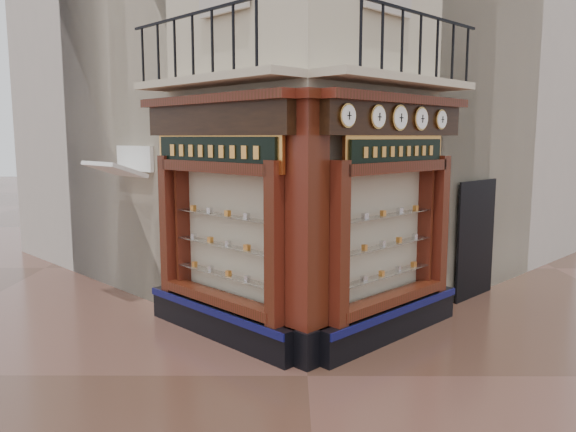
{
  "coord_description": "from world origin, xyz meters",
  "views": [
    {
      "loc": [
        -0.24,
        -7.48,
        3.32
      ],
      "look_at": [
        -0.28,
        2.0,
        1.99
      ],
      "focal_mm": 35.0,
      "sensor_mm": 36.0,
      "label": 1
    }
  ],
  "objects_px": {
    "clock_d": "(421,119)",
    "signboard_left": "(214,151)",
    "clock_b": "(378,117)",
    "clock_e": "(441,120)",
    "awning": "(120,303)",
    "clock_a": "(347,116)",
    "clock_c": "(400,118)",
    "corner_pilaster": "(307,233)",
    "signboard_right": "(397,151)"
  },
  "relations": [
    {
      "from": "clock_a",
      "to": "signboard_right",
      "type": "xyz_separation_m",
      "value": [
        0.91,
        1.06,
        -0.52
      ]
    },
    {
      "from": "clock_d",
      "to": "signboard_left",
      "type": "height_order",
      "value": "clock_d"
    },
    {
      "from": "clock_d",
      "to": "signboard_left",
      "type": "bearing_deg",
      "value": 139.5
    },
    {
      "from": "clock_e",
      "to": "clock_b",
      "type": "bearing_deg",
      "value": -180.0
    },
    {
      "from": "clock_e",
      "to": "signboard_right",
      "type": "distance_m",
      "value": 1.23
    },
    {
      "from": "clock_e",
      "to": "signboard_left",
      "type": "height_order",
      "value": "clock_e"
    },
    {
      "from": "clock_e",
      "to": "awning",
      "type": "distance_m",
      "value": 7.13
    },
    {
      "from": "clock_c",
      "to": "awning",
      "type": "distance_m",
      "value": 6.64
    },
    {
      "from": "clock_c",
      "to": "signboard_right",
      "type": "xyz_separation_m",
      "value": [
        0.01,
        0.17,
        -0.52
      ]
    },
    {
      "from": "clock_a",
      "to": "clock_d",
      "type": "relative_size",
      "value": 0.89
    },
    {
      "from": "clock_a",
      "to": "clock_b",
      "type": "height_order",
      "value": "clock_b"
    },
    {
      "from": "clock_c",
      "to": "corner_pilaster",
      "type": "bearing_deg",
      "value": 165.29
    },
    {
      "from": "clock_d",
      "to": "clock_e",
      "type": "distance_m",
      "value": 0.63
    },
    {
      "from": "corner_pilaster",
      "to": "clock_d",
      "type": "distance_m",
      "value": 2.82
    },
    {
      "from": "signboard_left",
      "to": "signboard_right",
      "type": "xyz_separation_m",
      "value": [
        2.92,
        0.0,
        0.0
      ]
    },
    {
      "from": "clock_e",
      "to": "signboard_left",
      "type": "xyz_separation_m",
      "value": [
        -3.79,
        -0.71,
        -0.52
      ]
    },
    {
      "from": "awning",
      "to": "clock_a",
      "type": "bearing_deg",
      "value": -170.55
    },
    {
      "from": "clock_c",
      "to": "clock_a",
      "type": "bearing_deg",
      "value": 180.0
    },
    {
      "from": "corner_pilaster",
      "to": "awning",
      "type": "bearing_deg",
      "value": 96.06
    },
    {
      "from": "clock_e",
      "to": "corner_pilaster",
      "type": "bearing_deg",
      "value": 171.51
    },
    {
      "from": "awning",
      "to": "signboard_left",
      "type": "height_order",
      "value": "signboard_left"
    },
    {
      "from": "clock_b",
      "to": "clock_c",
      "type": "xyz_separation_m",
      "value": [
        0.4,
        0.4,
        0.0
      ]
    },
    {
      "from": "clock_a",
      "to": "clock_c",
      "type": "xyz_separation_m",
      "value": [
        0.9,
        0.9,
        0.0
      ]
    },
    {
      "from": "clock_a",
      "to": "clock_d",
      "type": "bearing_deg",
      "value": 0.0
    },
    {
      "from": "clock_a",
      "to": "clock_c",
      "type": "relative_size",
      "value": 0.85
    },
    {
      "from": "corner_pilaster",
      "to": "signboard_right",
      "type": "xyz_separation_m",
      "value": [
        1.46,
        1.01,
        1.15
      ]
    },
    {
      "from": "corner_pilaster",
      "to": "clock_c",
      "type": "relative_size",
      "value": 9.93
    },
    {
      "from": "corner_pilaster",
      "to": "clock_d",
      "type": "bearing_deg",
      "value": -10.83
    },
    {
      "from": "signboard_left",
      "to": "signboard_right",
      "type": "height_order",
      "value": "signboard_left"
    },
    {
      "from": "clock_d",
      "to": "awning",
      "type": "distance_m",
      "value": 6.85
    },
    {
      "from": "clock_b",
      "to": "clock_e",
      "type": "height_order",
      "value": "clock_b"
    },
    {
      "from": "awning",
      "to": "signboard_right",
      "type": "relative_size",
      "value": 0.68
    },
    {
      "from": "clock_d",
      "to": "awning",
      "type": "xyz_separation_m",
      "value": [
        -5.57,
        1.7,
        -3.62
      ]
    },
    {
      "from": "signboard_left",
      "to": "clock_a",
      "type": "bearing_deg",
      "value": -162.85
    },
    {
      "from": "clock_b",
      "to": "signboard_left",
      "type": "distance_m",
      "value": 2.63
    },
    {
      "from": "clock_b",
      "to": "signboard_left",
      "type": "bearing_deg",
      "value": 122.33
    },
    {
      "from": "clock_c",
      "to": "clock_e",
      "type": "height_order",
      "value": "clock_c"
    },
    {
      "from": "clock_b",
      "to": "signboard_left",
      "type": "height_order",
      "value": "clock_b"
    },
    {
      "from": "clock_e",
      "to": "clock_d",
      "type": "bearing_deg",
      "value": -180.0
    },
    {
      "from": "corner_pilaster",
      "to": "clock_e",
      "type": "xyz_separation_m",
      "value": [
        2.32,
        1.72,
        1.67
      ]
    },
    {
      "from": "clock_d",
      "to": "clock_e",
      "type": "bearing_deg",
      "value": 0.0
    },
    {
      "from": "clock_c",
      "to": "clock_e",
      "type": "xyz_separation_m",
      "value": [
        0.87,
        0.87,
        -0.0
      ]
    },
    {
      "from": "corner_pilaster",
      "to": "clock_a",
      "type": "relative_size",
      "value": 11.68
    },
    {
      "from": "clock_c",
      "to": "signboard_right",
      "type": "height_order",
      "value": "clock_c"
    },
    {
      "from": "clock_e",
      "to": "awning",
      "type": "height_order",
      "value": "clock_e"
    },
    {
      "from": "clock_a",
      "to": "clock_e",
      "type": "relative_size",
      "value": 1.01
    },
    {
      "from": "clock_d",
      "to": "clock_e",
      "type": "height_order",
      "value": "clock_d"
    },
    {
      "from": "clock_c",
      "to": "clock_d",
      "type": "relative_size",
      "value": 1.05
    },
    {
      "from": "clock_a",
      "to": "clock_b",
      "type": "bearing_deg",
      "value": 0.0
    },
    {
      "from": "clock_a",
      "to": "signboard_left",
      "type": "bearing_deg",
      "value": 107.15
    }
  ]
}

